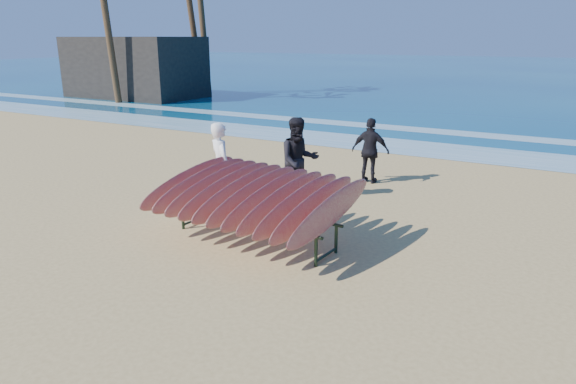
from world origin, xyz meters
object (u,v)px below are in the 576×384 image
(person_white, at_px, (221,166))
(person_dark_a, at_px, (299,160))
(building, at_px, (135,67))
(person_dark_b, at_px, (370,151))
(surfboard_rack, at_px, (254,196))

(person_white, distance_m, person_dark_a, 1.70)
(person_dark_a, xyz_separation_m, building, (-18.56, 13.74, 0.84))
(person_dark_b, height_order, building, building)
(surfboard_rack, height_order, person_dark_a, person_dark_a)
(person_white, relative_size, person_dark_a, 0.98)
(surfboard_rack, xyz_separation_m, building, (-18.96, 16.17, 0.93))
(surfboard_rack, relative_size, building, 0.43)
(surfboard_rack, xyz_separation_m, person_dark_a, (-0.40, 2.43, 0.10))
(person_white, bearing_deg, person_dark_a, -102.14)
(person_dark_b, xyz_separation_m, building, (-19.39, 11.53, 0.96))
(person_dark_a, height_order, building, building)
(building, bearing_deg, surfboard_rack, -40.45)
(building, bearing_deg, person_white, -40.73)
(person_white, xyz_separation_m, person_dark_a, (1.21, 1.19, 0.02))
(person_dark_a, bearing_deg, person_dark_b, 26.16)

